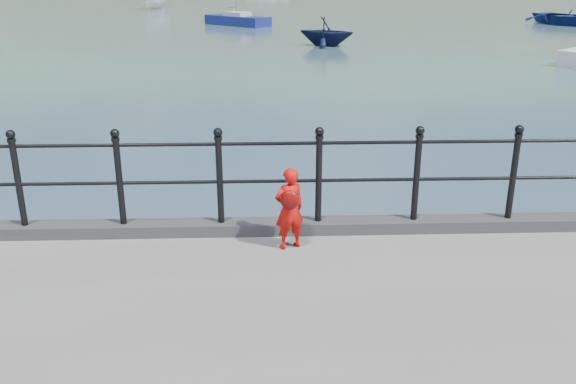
{
  "coord_description": "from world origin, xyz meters",
  "views": [
    {
      "loc": [
        -0.04,
        -7.13,
        4.1
      ],
      "look_at": [
        0.22,
        -0.2,
        1.55
      ],
      "focal_mm": 38.0,
      "sensor_mm": 36.0,
      "label": 1
    }
  ],
  "objects_px": {
    "launch_blue": "(563,17)",
    "launch_navy": "(326,31)",
    "railing": "(269,170)",
    "child": "(289,208)",
    "sailboat_port": "(237,21)"
  },
  "relations": [
    {
      "from": "launch_navy",
      "to": "sailboat_port",
      "type": "distance_m",
      "value": 14.53
    },
    {
      "from": "railing",
      "to": "child",
      "type": "bearing_deg",
      "value": -63.85
    },
    {
      "from": "child",
      "to": "launch_blue",
      "type": "distance_m",
      "value": 47.49
    },
    {
      "from": "railing",
      "to": "child",
      "type": "distance_m",
      "value": 0.6
    },
    {
      "from": "launch_navy",
      "to": "launch_blue",
      "type": "bearing_deg",
      "value": -33.46
    },
    {
      "from": "launch_navy",
      "to": "railing",
      "type": "bearing_deg",
      "value": -164.51
    },
    {
      "from": "child",
      "to": "launch_navy",
      "type": "xyz_separation_m",
      "value": [
        3.22,
        28.3,
        -0.7
      ]
    },
    {
      "from": "child",
      "to": "launch_navy",
      "type": "distance_m",
      "value": 28.49
    },
    {
      "from": "launch_blue",
      "to": "launch_navy",
      "type": "distance_m",
      "value": 23.76
    },
    {
      "from": "launch_blue",
      "to": "railing",
      "type": "bearing_deg",
      "value": -132.03
    },
    {
      "from": "sailboat_port",
      "to": "launch_navy",
      "type": "bearing_deg",
      "value": -24.09
    },
    {
      "from": "child",
      "to": "launch_blue",
      "type": "bearing_deg",
      "value": -141.12
    },
    {
      "from": "launch_navy",
      "to": "sailboat_port",
      "type": "relative_size",
      "value": 0.37
    },
    {
      "from": "launch_blue",
      "to": "child",
      "type": "bearing_deg",
      "value": -131.52
    },
    {
      "from": "railing",
      "to": "sailboat_port",
      "type": "bearing_deg",
      "value": 92.83
    }
  ]
}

